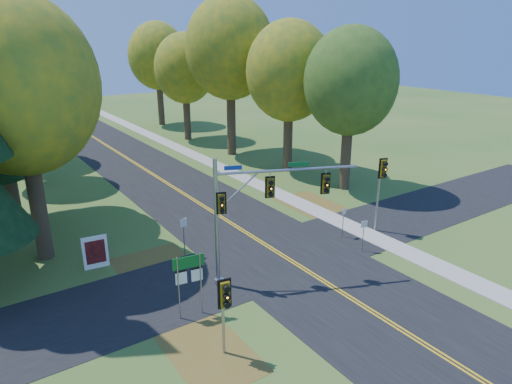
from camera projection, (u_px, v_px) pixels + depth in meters
ground at (304, 269)px, 24.56m from camera, size 160.00×160.00×0.00m
road_main at (304, 269)px, 24.56m from camera, size 8.00×160.00×0.02m
road_cross at (281, 255)px, 26.12m from camera, size 60.00×6.00×0.02m
centerline_left at (302, 269)px, 24.50m from camera, size 0.10×160.00×0.01m
centerline_right at (305, 268)px, 24.61m from camera, size 0.10×160.00×0.01m
sidewalk_east at (382, 241)px, 27.84m from camera, size 1.60×160.00×0.06m
leaf_patch_w_near at (161, 272)px, 24.24m from camera, size 4.00×6.00×0.00m
leaf_patch_e at (323, 210)px, 32.86m from camera, size 3.50×8.00×0.00m
leaf_patch_w_far at (207, 350)px, 18.24m from camera, size 3.00×5.00×0.00m
tree_w_a at (20, 87)px, 22.90m from camera, size 8.00×8.00×14.15m
tree_e_a at (351, 82)px, 34.77m from camera, size 7.20×7.20×12.73m
tree_e_b at (289, 72)px, 39.66m from camera, size 7.60×7.60×13.33m
tree_w_c at (16, 88)px, 36.05m from camera, size 6.80×6.80×11.91m
tree_e_c at (230, 48)px, 44.85m from camera, size 8.80×8.80×15.79m
tree_e_d at (185, 69)px, 52.50m from camera, size 7.00×7.00×12.32m
tree_e_e at (158, 56)px, 61.20m from camera, size 7.80×7.80×13.74m
traffic_mast at (253, 204)px, 22.01m from camera, size 6.72×2.97×6.56m
east_signal_pole at (382, 177)px, 27.98m from camera, size 0.55×0.65×4.89m
ped_signal_pole at (225, 300)px, 17.08m from camera, size 0.54×0.63×3.44m
route_sign_cluster at (189, 273)px, 19.80m from camera, size 1.40×0.28×3.03m
info_kiosk at (95, 252)px, 24.45m from camera, size 1.32×0.34×1.82m
reg_sign_e_north at (344, 217)px, 28.00m from camera, size 0.37×0.11×1.98m
reg_sign_e_south at (364, 230)px, 26.16m from camera, size 0.36×0.16×1.98m
reg_sign_w at (184, 230)px, 25.47m from camera, size 0.45×0.16×2.38m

